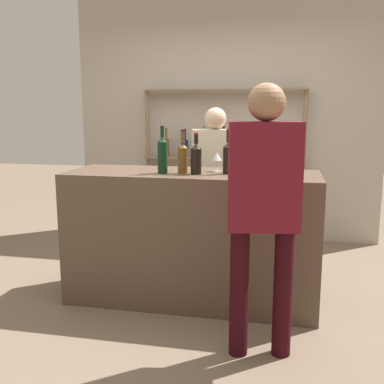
% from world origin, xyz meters
% --- Properties ---
extents(ground_plane, '(16.00, 16.00, 0.00)m').
position_xyz_m(ground_plane, '(0.00, 0.00, 0.00)').
color(ground_plane, '#7A6651').
extents(bar_counter, '(1.95, 0.67, 1.04)m').
position_xyz_m(bar_counter, '(0.00, 0.00, 0.52)').
color(bar_counter, brown).
rests_on(bar_counter, ground_plane).
extents(back_wall, '(3.55, 0.12, 2.80)m').
position_xyz_m(back_wall, '(0.00, 1.93, 1.40)').
color(back_wall, '#B2A899').
rests_on(back_wall, ground_plane).
extents(back_shelf, '(1.86, 0.18, 1.75)m').
position_xyz_m(back_shelf, '(0.00, 1.75, 1.14)').
color(back_shelf, '#897056').
rests_on(back_shelf, ground_plane).
extents(counter_bottle_0, '(0.08, 0.08, 0.31)m').
position_xyz_m(counter_bottle_0, '(0.05, -0.09, 1.16)').
color(counter_bottle_0, black).
rests_on(counter_bottle_0, bar_counter).
extents(counter_bottle_1, '(0.08, 0.08, 0.34)m').
position_xyz_m(counter_bottle_1, '(0.28, -0.02, 1.16)').
color(counter_bottle_1, black).
rests_on(counter_bottle_1, bar_counter).
extents(counter_bottle_2, '(0.08, 0.08, 0.35)m').
position_xyz_m(counter_bottle_2, '(0.59, -0.05, 1.18)').
color(counter_bottle_2, brown).
rests_on(counter_bottle_2, bar_counter).
extents(counter_bottle_3, '(0.08, 0.08, 0.36)m').
position_xyz_m(counter_bottle_3, '(-0.21, -0.10, 1.18)').
color(counter_bottle_3, black).
rests_on(counter_bottle_3, bar_counter).
extents(counter_bottle_4, '(0.09, 0.09, 0.31)m').
position_xyz_m(counter_bottle_4, '(0.68, -0.11, 1.16)').
color(counter_bottle_4, '#0F1956').
rests_on(counter_bottle_4, bar_counter).
extents(counter_bottle_5, '(0.07, 0.07, 0.33)m').
position_xyz_m(counter_bottle_5, '(-0.06, -0.07, 1.16)').
color(counter_bottle_5, brown).
rests_on(counter_bottle_5, bar_counter).
extents(wine_glass, '(0.07, 0.07, 0.15)m').
position_xyz_m(wine_glass, '(0.18, 0.08, 1.15)').
color(wine_glass, silver).
rests_on(wine_glass, bar_counter).
extents(customer_right, '(0.44, 0.25, 1.67)m').
position_xyz_m(customer_right, '(0.59, -0.74, 0.99)').
color(customer_right, black).
rests_on(customer_right, ground_plane).
extents(server_behind_counter, '(0.46, 0.32, 1.54)m').
position_xyz_m(server_behind_counter, '(0.06, 0.78, 0.90)').
color(server_behind_counter, '#575347').
rests_on(server_behind_counter, ground_plane).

